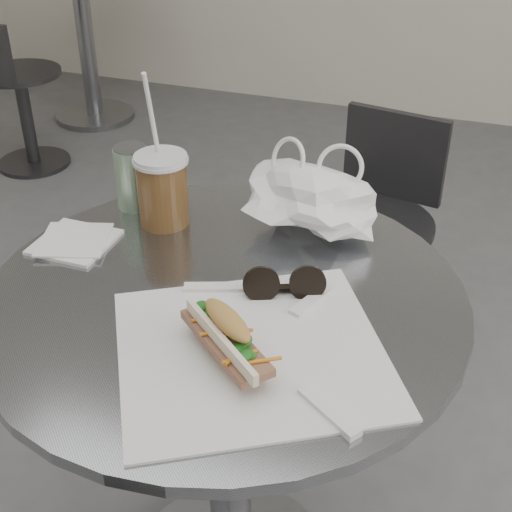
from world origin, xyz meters
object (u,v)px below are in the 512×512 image
(chair_far, at_px, (368,255))
(iced_coffee, at_px, (163,188))
(bg_table, at_px, (84,27))
(cafe_table, at_px, (228,418))
(bg_chair, at_px, (17,103))
(banh_mi, at_px, (227,337))
(drink_can, at_px, (133,177))
(sunglasses, at_px, (284,286))

(chair_far, xyz_separation_m, iced_coffee, (-0.27, -0.69, 0.50))
(bg_table, bearing_deg, chair_far, -38.48)
(cafe_table, distance_m, bg_chair, 2.24)
(bg_table, distance_m, banh_mi, 2.89)
(cafe_table, bearing_deg, chair_far, 84.21)
(chair_far, relative_size, drink_can, 5.68)
(bg_chair, height_order, sunglasses, sunglasses)
(bg_chair, distance_m, iced_coffee, 2.05)
(iced_coffee, bearing_deg, drink_can, 155.38)
(iced_coffee, bearing_deg, cafe_table, -42.90)
(iced_coffee, bearing_deg, sunglasses, -29.04)
(bg_table, bearing_deg, banh_mi, -54.70)
(bg_chair, bearing_deg, bg_table, 98.44)
(banh_mi, distance_m, sunglasses, 0.17)
(cafe_table, xyz_separation_m, drink_can, (-0.26, 0.21, 0.33))
(iced_coffee, distance_m, drink_can, 0.09)
(iced_coffee, bearing_deg, chair_far, 68.63)
(chair_far, xyz_separation_m, drink_can, (-0.35, -0.65, 0.49))
(cafe_table, xyz_separation_m, bg_chair, (-1.58, 1.58, -0.16))
(chair_far, height_order, drink_can, drink_can)
(chair_far, xyz_separation_m, bg_chair, (-1.67, 0.72, -0.01))
(bg_table, relative_size, bg_chair, 1.10)
(bg_chair, bearing_deg, drink_can, -39.48)
(bg_table, bearing_deg, bg_chair, -88.18)
(cafe_table, xyz_separation_m, sunglasses, (0.09, 0.02, 0.30))
(bg_table, bearing_deg, cafe_table, -53.97)
(bg_chair, bearing_deg, banh_mi, -39.76)
(chair_far, relative_size, bg_chair, 1.02)
(iced_coffee, relative_size, drink_can, 2.34)
(chair_far, bearing_deg, drink_can, 72.84)
(sunglasses, height_order, drink_can, drink_can)
(cafe_table, relative_size, banh_mi, 3.54)
(bg_chair, height_order, banh_mi, banh_mi)
(bg_table, distance_m, drink_can, 2.42)
(sunglasses, bearing_deg, iced_coffee, 129.28)
(banh_mi, xyz_separation_m, sunglasses, (0.03, 0.16, -0.02))
(bg_table, height_order, bg_chair, bg_table)
(sunglasses, bearing_deg, chair_far, 68.68)
(bg_chair, distance_m, sunglasses, 2.33)
(drink_can, bearing_deg, banh_mi, -47.50)
(bg_table, distance_m, iced_coffee, 2.50)
(cafe_table, height_order, iced_coffee, iced_coffee)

